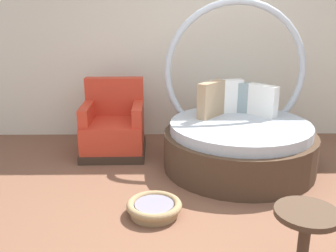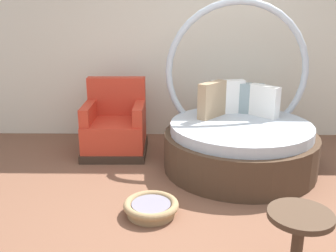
{
  "view_description": "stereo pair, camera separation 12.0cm",
  "coord_description": "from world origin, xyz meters",
  "views": [
    {
      "loc": [
        -0.33,
        -3.02,
        1.84
      ],
      "look_at": [
        -0.28,
        1.09,
        0.55
      ],
      "focal_mm": 41.05,
      "sensor_mm": 36.0,
      "label": 1
    },
    {
      "loc": [
        -0.22,
        -3.02,
        1.84
      ],
      "look_at": [
        -0.28,
        1.09,
        0.55
      ],
      "focal_mm": 41.05,
      "sensor_mm": 36.0,
      "label": 2
    }
  ],
  "objects": [
    {
      "name": "ground_plane",
      "position": [
        0.0,
        0.0,
        -0.01
      ],
      "size": [
        8.0,
        8.0,
        0.02
      ],
      "primitive_type": "cube",
      "color": "brown"
    },
    {
      "name": "back_wall",
      "position": [
        0.0,
        2.49,
        1.52
      ],
      "size": [
        8.0,
        0.12,
        3.04
      ],
      "primitive_type": "cube",
      "color": "silver",
      "rests_on": "ground_plane"
    },
    {
      "name": "round_daybed",
      "position": [
        0.55,
        1.26,
        0.39
      ],
      "size": [
        1.76,
        1.76,
        1.93
      ],
      "color": "#473323",
      "rests_on": "ground_plane"
    },
    {
      "name": "red_armchair",
      "position": [
        -0.98,
        1.71,
        0.33
      ],
      "size": [
        0.81,
        0.81,
        0.94
      ],
      "color": "#38281E",
      "rests_on": "ground_plane"
    },
    {
      "name": "pet_basket",
      "position": [
        -0.42,
        0.11,
        0.07
      ],
      "size": [
        0.51,
        0.51,
        0.13
      ],
      "color": "#9E7F56",
      "rests_on": "ground_plane"
    },
    {
      "name": "side_table",
      "position": [
        0.63,
        -0.74,
        0.43
      ],
      "size": [
        0.44,
        0.44,
        0.52
      ],
      "color": "#473323",
      "rests_on": "ground_plane"
    }
  ]
}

